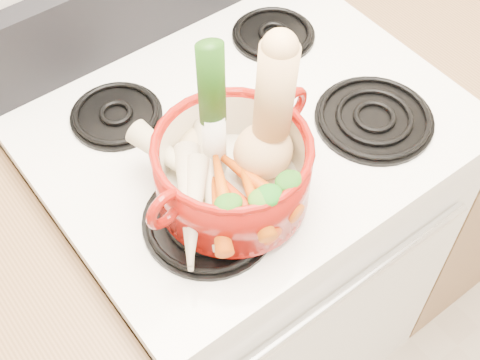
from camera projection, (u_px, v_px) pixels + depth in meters
stove_body at (241, 251)px, 1.65m from camera, size 0.76×0.65×0.92m
cooktop at (242, 121)px, 1.27m from camera, size 0.78×0.67×0.03m
oven_handle at (353, 287)px, 1.23m from camera, size 0.60×0.02×0.02m
burner_front_left at (209, 220)px, 1.11m from camera, size 0.22×0.22×0.02m
burner_front_right at (374, 118)px, 1.25m from camera, size 0.22×0.22×0.02m
burner_back_left at (116, 114)px, 1.25m from camera, size 0.17×0.17×0.02m
burner_back_right at (273, 33)px, 1.39m from camera, size 0.17×0.17×0.02m
dutch_oven at (233, 171)px, 1.08m from camera, size 0.29×0.29×0.13m
pot_handle_left at (165, 209)px, 0.98m from camera, size 0.07×0.03×0.07m
pot_handle_right at (292, 106)px, 1.11m from camera, size 0.07×0.03×0.07m
squash at (277, 109)px, 1.04m from camera, size 0.13×0.12×0.26m
leek at (213, 110)px, 1.02m from camera, size 0.06×0.06×0.28m
ginger at (200, 143)px, 1.13m from camera, size 0.10×0.09×0.05m
parsnip_0 at (210, 184)px, 1.08m from camera, size 0.16×0.23×0.06m
parsnip_1 at (189, 205)px, 1.04m from camera, size 0.16×0.21×0.06m
parsnip_2 at (180, 163)px, 1.09m from camera, size 0.09×0.21×0.06m
parsnip_3 at (194, 209)px, 1.03m from camera, size 0.15×0.17×0.06m
carrot_0 at (237, 200)px, 1.07m from camera, size 0.04×0.18×0.05m
carrot_1 at (219, 215)px, 1.04m from camera, size 0.09×0.14×0.04m
carrot_2 at (254, 182)px, 1.07m from camera, size 0.07×0.19×0.05m
carrot_3 at (254, 201)px, 1.04m from camera, size 0.08×0.14×0.04m
carrot_4 at (222, 190)px, 1.05m from camera, size 0.10×0.15×0.04m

